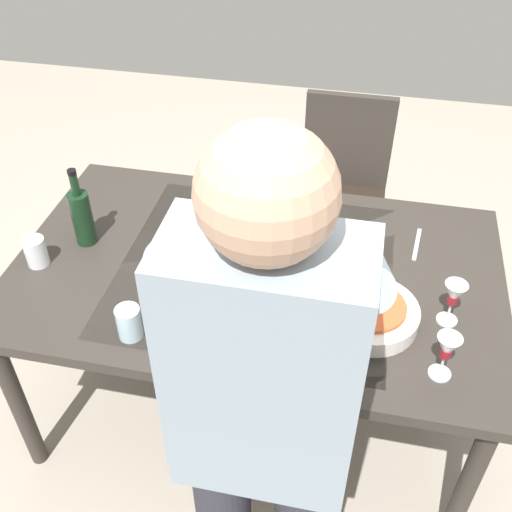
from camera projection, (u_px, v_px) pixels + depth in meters
The scene contains 15 objects.
ground_plane at pixel (256, 399), 2.51m from camera, with size 6.00×6.00×0.00m, color #9E9384.
dining_table at pixel (256, 282), 2.08m from camera, with size 1.64×1.00×0.73m.
chair_near at pixel (343, 183), 2.79m from camera, with size 0.40×0.40×0.91m.
person_server at pixel (265, 428), 1.29m from camera, with size 0.42×0.61×1.69m.
wine_bottle at pixel (82, 216), 2.08m from camera, with size 0.07×0.07×0.30m.
wine_glass_left at pixel (454, 296), 1.78m from camera, with size 0.07×0.07×0.15m.
wine_glass_right at pixel (447, 349), 1.63m from camera, with size 0.07×0.07×0.15m.
water_cup_near_left at pixel (129, 323), 1.77m from camera, with size 0.07×0.07×0.11m, color silver.
water_cup_near_right at pixel (233, 265), 1.98m from camera, with size 0.07×0.07×0.09m, color silver.
water_cup_far_left at pixel (36, 252), 2.02m from camera, with size 0.07×0.07×0.10m, color silver.
serving_bowl_pasta at pixel (369, 313), 1.83m from camera, with size 0.30×0.30×0.07m.
side_bowl_salad at pixel (256, 324), 1.80m from camera, with size 0.18×0.18×0.07m.
dinner_plate_near at pixel (208, 216), 2.25m from camera, with size 0.23×0.23×0.01m, color white.
table_knife at pixel (322, 246), 2.12m from camera, with size 0.01×0.20×0.01m, color silver.
table_fork at pixel (417, 244), 2.13m from camera, with size 0.01×0.18×0.01m, color silver.
Camera 1 is at (-0.32, 1.50, 2.08)m, focal length 42.46 mm.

